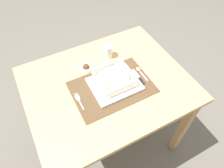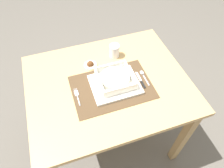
{
  "view_description": "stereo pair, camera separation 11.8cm",
  "coord_description": "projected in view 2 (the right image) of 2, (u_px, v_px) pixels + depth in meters",
  "views": [
    {
      "loc": [
        -0.34,
        -0.7,
        1.69
      ],
      "look_at": [
        0.01,
        -0.04,
        0.77
      ],
      "focal_mm": 33.07,
      "sensor_mm": 36.0,
      "label": 1
    },
    {
      "loc": [
        -0.23,
        -0.75,
        1.69
      ],
      "look_at": [
        0.01,
        -0.04,
        0.77
      ],
      "focal_mm": 33.07,
      "sensor_mm": 36.0,
      "label": 2
    }
  ],
  "objects": [
    {
      "name": "condiment_saucer",
      "position": [
        90.0,
        65.0,
        1.31
      ],
      "size": [
        0.08,
        0.08,
        0.04
      ],
      "color": "white",
      "rests_on": "dining_table"
    },
    {
      "name": "dining_table",
      "position": [
        108.0,
        92.0,
        1.31
      ],
      "size": [
        0.96,
        0.77,
        0.74
      ],
      "color": "tan",
      "rests_on": "ground"
    },
    {
      "name": "ground_plane",
      "position": [
        109.0,
        135.0,
        1.8
      ],
      "size": [
        6.0,
        6.0,
        0.0
      ],
      "primitive_type": "plane",
      "color": "#59544C"
    },
    {
      "name": "porridge_bowl",
      "position": [
        115.0,
        79.0,
        1.19
      ],
      "size": [
        0.2,
        0.2,
        0.05
      ],
      "color": "white",
      "rests_on": "serving_plate"
    },
    {
      "name": "placemat",
      "position": [
        112.0,
        87.0,
        1.21
      ],
      "size": [
        0.46,
        0.32,
        0.0
      ],
      "primitive_type": "cube",
      "color": "#4C3823",
      "rests_on": "dining_table"
    },
    {
      "name": "bread_knife",
      "position": [
        136.0,
        80.0,
        1.24
      ],
      "size": [
        0.01,
        0.14,
        0.01
      ],
      "rotation": [
        0.0,
        0.0,
        0.08
      ],
      "color": "#59331E",
      "rests_on": "placemat"
    },
    {
      "name": "spoon",
      "position": [
        143.0,
        74.0,
        1.26
      ],
      "size": [
        0.02,
        0.12,
        0.01
      ],
      "rotation": [
        0.0,
        0.0,
        -0.0
      ],
      "color": "silver",
      "rests_on": "placemat"
    },
    {
      "name": "fork",
      "position": [
        77.0,
        95.0,
        1.16
      ],
      "size": [
        0.02,
        0.13,
        0.0
      ],
      "rotation": [
        0.0,
        0.0,
        0.08
      ],
      "color": "silver",
      "rests_on": "placemat"
    },
    {
      "name": "drinking_glass",
      "position": [
        114.0,
        51.0,
        1.35
      ],
      "size": [
        0.07,
        0.07,
        0.08
      ],
      "color": "white",
      "rests_on": "dining_table"
    },
    {
      "name": "serving_plate",
      "position": [
        115.0,
        84.0,
        1.21
      ],
      "size": [
        0.28,
        0.23,
        0.02
      ],
      "primitive_type": "cube",
      "color": "white",
      "rests_on": "placemat"
    },
    {
      "name": "butter_knife",
      "position": [
        141.0,
        81.0,
        1.23
      ],
      "size": [
        0.01,
        0.13,
        0.01
      ],
      "rotation": [
        0.0,
        0.0,
        -0.04
      ],
      "color": "black",
      "rests_on": "placemat"
    }
  ]
}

